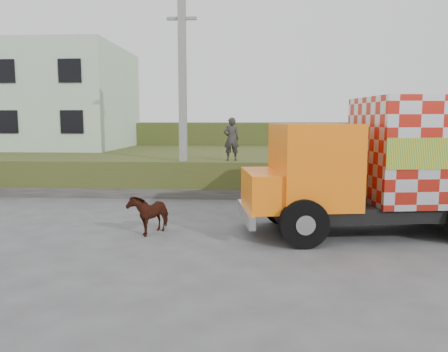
# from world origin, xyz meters

# --- Properties ---
(ground) EXTENTS (120.00, 120.00, 0.00)m
(ground) POSITION_xyz_m (0.00, 0.00, 0.00)
(ground) COLOR #474749
(ground) RESTS_ON ground
(embankment) EXTENTS (40.00, 12.00, 1.50)m
(embankment) POSITION_xyz_m (0.00, 10.00, 0.75)
(embankment) COLOR #344F1A
(embankment) RESTS_ON ground
(embankment_far) EXTENTS (40.00, 12.00, 3.00)m
(embankment_far) POSITION_xyz_m (0.00, 22.00, 1.50)
(embankment_far) COLOR #344F1A
(embankment_far) RESTS_ON ground
(retaining_strip) EXTENTS (16.00, 0.50, 0.40)m
(retaining_strip) POSITION_xyz_m (-2.00, 4.20, 0.20)
(retaining_strip) COLOR #595651
(retaining_strip) RESTS_ON ground
(building) EXTENTS (10.00, 8.00, 6.00)m
(building) POSITION_xyz_m (-11.00, 13.00, 4.50)
(building) COLOR #B4CFB1
(building) RESTS_ON embankment
(utility_pole) EXTENTS (1.20, 0.30, 8.00)m
(utility_pole) POSITION_xyz_m (-1.00, 4.60, 4.08)
(utility_pole) COLOR gray
(utility_pole) RESTS_ON ground
(cargo_truck) EXTENTS (8.81, 3.96, 3.80)m
(cargo_truck) POSITION_xyz_m (6.35, -0.80, 1.96)
(cargo_truck) COLOR black
(cargo_truck) RESTS_ON ground
(cow) EXTENTS (1.11, 1.47, 1.13)m
(cow) POSITION_xyz_m (-1.05, -1.34, 0.57)
(cow) COLOR #371E0D
(cow) RESTS_ON ground
(pedestrian) EXTENTS (0.72, 0.53, 1.79)m
(pedestrian) POSITION_xyz_m (0.97, 4.96, 2.40)
(pedestrian) COLOR #322F2C
(pedestrian) RESTS_ON embankment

